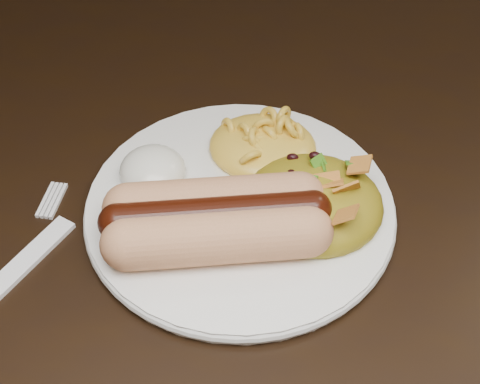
# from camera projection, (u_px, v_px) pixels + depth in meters

# --- Properties ---
(table) EXTENTS (1.60, 0.90, 0.75)m
(table) POSITION_uv_depth(u_px,v_px,m) (362.00, 235.00, 0.60)
(table) COLOR black
(table) RESTS_ON floor
(plate) EXTENTS (0.23, 0.23, 0.01)m
(plate) POSITION_uv_depth(u_px,v_px,m) (240.00, 207.00, 0.49)
(plate) COLOR white
(plate) RESTS_ON table
(hotdog) EXTENTS (0.13, 0.10, 0.04)m
(hotdog) POSITION_uv_depth(u_px,v_px,m) (216.00, 219.00, 0.45)
(hotdog) COLOR #F0A172
(hotdog) RESTS_ON plate
(mac_and_cheese) EXTENTS (0.09, 0.09, 0.03)m
(mac_and_cheese) POSITION_uv_depth(u_px,v_px,m) (263.00, 135.00, 0.51)
(mac_and_cheese) COLOR yellow
(mac_and_cheese) RESTS_ON plate
(sour_cream) EXTENTS (0.05, 0.05, 0.03)m
(sour_cream) POSITION_uv_depth(u_px,v_px,m) (152.00, 164.00, 0.49)
(sour_cream) COLOR white
(sour_cream) RESTS_ON plate
(taco_salad) EXTENTS (0.10, 0.10, 0.04)m
(taco_salad) POSITION_uv_depth(u_px,v_px,m) (314.00, 193.00, 0.47)
(taco_salad) COLOR #C1760E
(taco_salad) RESTS_ON plate
(fork) EXTENTS (0.07, 0.13, 0.00)m
(fork) POSITION_uv_depth(u_px,v_px,m) (18.00, 268.00, 0.46)
(fork) COLOR white
(fork) RESTS_ON table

